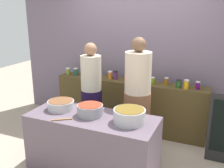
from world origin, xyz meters
TOP-DOWN VIEW (x-y plane):
  - ground at (0.00, 0.00)m, footprint 12.00×12.00m
  - storefront_wall at (0.00, 1.45)m, footprint 4.80×0.12m
  - display_shelf at (0.00, 1.10)m, footprint 2.70×0.36m
  - prep_table at (0.00, -0.30)m, footprint 1.70×0.70m
  - preserve_jar_0 at (-1.22, 1.05)m, footprint 0.08×0.08m
  - preserve_jar_1 at (-1.06, 1.08)m, footprint 0.09×0.09m
  - preserve_jar_2 at (-0.93, 1.14)m, footprint 0.08×0.08m
  - preserve_jar_3 at (-0.76, 1.14)m, footprint 0.07×0.07m
  - preserve_jar_4 at (-0.37, 1.11)m, footprint 0.08×0.08m
  - preserve_jar_5 at (-0.27, 1.12)m, footprint 0.09×0.09m
  - preserve_jar_6 at (-0.05, 1.08)m, footprint 0.08×0.08m
  - preserve_jar_7 at (0.06, 1.04)m, footprint 0.07×0.07m
  - preserve_jar_8 at (0.17, 1.10)m, footprint 0.08×0.08m
  - preserve_jar_9 at (0.27, 1.11)m, footprint 0.08×0.08m
  - preserve_jar_10 at (0.42, 1.11)m, footprint 0.08×0.08m
  - preserve_jar_11 at (0.64, 1.13)m, footprint 0.07×0.07m
  - preserve_jar_12 at (0.85, 1.06)m, footprint 0.09×0.09m
  - preserve_jar_13 at (0.98, 1.05)m, footprint 0.08×0.08m
  - preserve_jar_14 at (1.14, 1.09)m, footprint 0.07×0.07m
  - cooking_pot_left at (-0.50, -0.25)m, footprint 0.36×0.36m
  - cooking_pot_center at (-0.03, -0.28)m, footprint 0.34×0.34m
  - cooking_pot_right at (0.51, -0.28)m, footprint 0.39×0.39m
  - wooden_spoon at (-0.29, -0.56)m, footprint 0.22×0.16m
  - cook_with_tongs at (-0.39, 0.42)m, footprint 0.33×0.33m
  - cook_in_cap at (0.39, 0.38)m, footprint 0.39×0.39m

SIDE VIEW (x-z plane):
  - ground at x=0.00m, z-range 0.00..0.00m
  - prep_table at x=0.00m, z-range 0.00..0.79m
  - display_shelf at x=0.00m, z-range 0.00..0.90m
  - cook_with_tongs at x=-0.39m, z-range -0.07..1.56m
  - cook_in_cap at x=0.39m, z-range -0.09..1.67m
  - wooden_spoon at x=-0.29m, z-range 0.79..0.81m
  - cooking_pot_left at x=-0.50m, z-range 0.79..0.92m
  - cooking_pot_center at x=-0.03m, z-range 0.79..0.94m
  - cooking_pot_right at x=0.51m, z-range 0.79..0.96m
  - preserve_jar_7 at x=0.06m, z-range 0.90..1.01m
  - preserve_jar_9 at x=0.27m, z-range 0.90..1.01m
  - preserve_jar_10 at x=0.42m, z-range 0.90..1.01m
  - preserve_jar_2 at x=-0.93m, z-range 0.90..1.02m
  - preserve_jar_11 at x=0.64m, z-range 0.90..1.03m
  - preserve_jar_14 at x=1.14m, z-range 0.90..1.03m
  - preserve_jar_8 at x=0.17m, z-range 0.90..1.03m
  - preserve_jar_12 at x=0.85m, z-range 0.90..1.03m
  - preserve_jar_6 at x=-0.05m, z-range 0.90..1.03m
  - preserve_jar_0 at x=-1.22m, z-range 0.90..1.03m
  - preserve_jar_4 at x=-0.37m, z-range 0.90..1.04m
  - preserve_jar_1 at x=-1.06m, z-range 0.90..1.04m
  - preserve_jar_3 at x=-0.76m, z-range 0.90..1.04m
  - preserve_jar_13 at x=0.98m, z-range 0.90..1.05m
  - preserve_jar_5 at x=-0.27m, z-range 0.90..1.05m
  - storefront_wall at x=0.00m, z-range 0.00..3.00m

